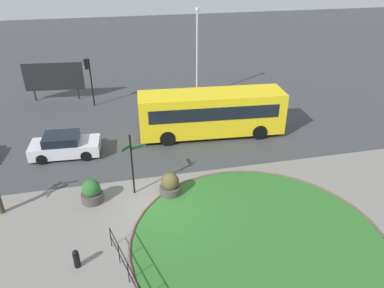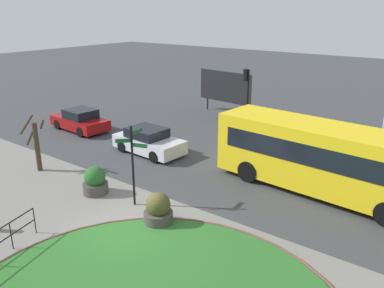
% 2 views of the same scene
% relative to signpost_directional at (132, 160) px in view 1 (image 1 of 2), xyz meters
% --- Properties ---
extents(ground, '(120.00, 120.00, 0.00)m').
position_rel_signpost_directional_xyz_m(ground, '(1.25, -1.64, -1.99)').
color(ground, '#3D3F42').
extents(sidewalk_paving, '(32.00, 8.86, 0.02)m').
position_rel_signpost_directional_xyz_m(sidewalk_paving, '(1.25, -3.21, -1.98)').
color(sidewalk_paving, gray).
rests_on(sidewalk_paving, ground).
extents(grass_island, '(10.86, 10.86, 0.10)m').
position_rel_signpost_directional_xyz_m(grass_island, '(4.91, -4.78, -1.94)').
color(grass_island, '#2D6B28').
rests_on(grass_island, ground).
extents(grass_kerb_ring, '(11.17, 11.17, 0.11)m').
position_rel_signpost_directional_xyz_m(grass_kerb_ring, '(4.91, -4.78, -1.94)').
color(grass_kerb_ring, brown).
rests_on(grass_kerb_ring, ground).
extents(signpost_directional, '(1.08, 1.11, 3.38)m').
position_rel_signpost_directional_xyz_m(signpost_directional, '(0.00, 0.00, 0.00)').
color(signpost_directional, black).
rests_on(signpost_directional, ground).
extents(bollard_foreground, '(0.25, 0.25, 0.85)m').
position_rel_signpost_directional_xyz_m(bollard_foreground, '(-2.65, -4.55, -1.56)').
color(bollard_foreground, black).
rests_on(bollard_foreground, ground).
extents(railing_grass_edge, '(1.50, 5.27, 1.01)m').
position_rel_signpost_directional_xyz_m(railing_grass_edge, '(-0.56, -6.32, -1.34)').
color(railing_grass_edge, black).
rests_on(railing_grass_edge, ground).
extents(bus_yellow, '(9.70, 3.17, 2.99)m').
position_rel_signpost_directional_xyz_m(bus_yellow, '(5.68, 5.70, -0.38)').
color(bus_yellow, yellow).
rests_on(bus_yellow, ground).
extents(car_far_lane, '(4.18, 2.11, 1.41)m').
position_rel_signpost_directional_xyz_m(car_far_lane, '(-3.76, 4.90, -1.33)').
color(car_far_lane, silver).
rests_on(car_far_lane, ground).
extents(traffic_light_near, '(0.49, 0.27, 3.82)m').
position_rel_signpost_directional_xyz_m(traffic_light_near, '(-2.26, 12.90, 0.80)').
color(traffic_light_near, black).
rests_on(traffic_light_near, ground).
extents(lamppost_tall, '(0.32, 0.32, 7.27)m').
position_rel_signpost_directional_xyz_m(lamppost_tall, '(6.45, 12.99, 1.93)').
color(lamppost_tall, '#B7B7BC').
rests_on(lamppost_tall, ground).
extents(billboard_left, '(4.76, 0.63, 3.16)m').
position_rel_signpost_directional_xyz_m(billboard_left, '(-5.14, 14.89, -0.01)').
color(billboard_left, black).
rests_on(billboard_left, ground).
extents(planter_near_signpost, '(1.08, 1.08, 1.25)m').
position_rel_signpost_directional_xyz_m(planter_near_signpost, '(-2.10, -0.28, -1.43)').
color(planter_near_signpost, '#47423D').
rests_on(planter_near_signpost, ground).
extents(planter_kerbside, '(1.09, 1.09, 1.26)m').
position_rel_signpost_directional_xyz_m(planter_kerbside, '(1.78, -0.58, -1.43)').
color(planter_kerbside, '#47423D').
rests_on(planter_kerbside, ground).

